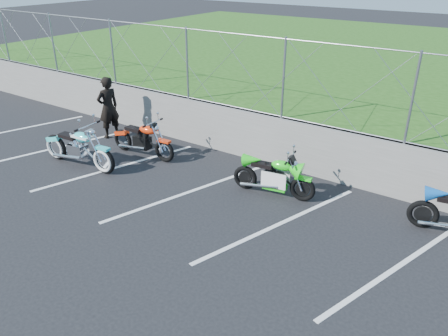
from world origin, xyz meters
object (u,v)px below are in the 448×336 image
Objects in this scene: cruiser_turquoise at (79,149)px; person_standing at (108,108)px; naked_orange at (144,141)px; sportbike_green at (275,178)px.

person_standing is (-0.97, 1.92, 0.44)m from cruiser_turquoise.
naked_orange is 4.02m from sportbike_green.
naked_orange is at bearing 53.46° from cruiser_turquoise.
person_standing is at bearing 166.47° from sportbike_green.
cruiser_turquoise reaches higher than sportbike_green.
sportbike_green is (4.02, 0.08, -0.01)m from naked_orange.
naked_orange is at bearing 87.14° from person_standing.
sportbike_green is (4.92, 1.51, -0.05)m from cruiser_turquoise.
naked_orange is at bearing 171.59° from sportbike_green.
naked_orange reaches higher than sportbike_green.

